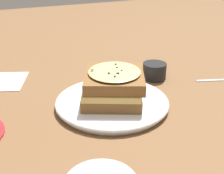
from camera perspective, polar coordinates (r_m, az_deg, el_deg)
name	(u,v)px	position (r m, az deg, el deg)	size (l,w,h in m)	color
ground_plane	(100,108)	(0.66, -2.13, -3.93)	(2.40, 2.40, 0.00)	brown
dinner_plate	(112,102)	(0.66, 0.00, -2.79)	(0.24, 0.24, 0.02)	white
sandwich	(113,85)	(0.65, 0.17, 0.38)	(0.17, 0.17, 0.07)	brown
condiment_pot	(154,71)	(0.80, 7.76, 2.91)	(0.06, 0.06, 0.04)	black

